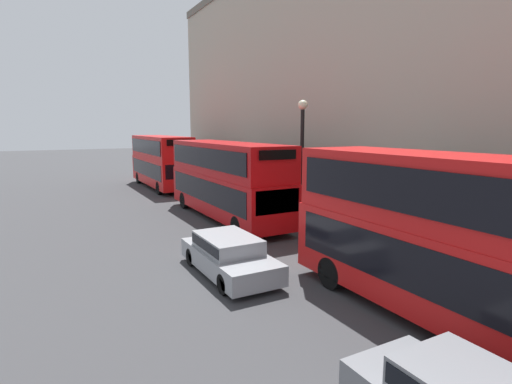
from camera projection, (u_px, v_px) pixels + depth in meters
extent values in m
cube|color=red|center=(472.00, 279.00, 9.45)|extent=(2.55, 10.75, 2.12)
cube|color=red|center=(480.00, 197.00, 9.13)|extent=(2.50, 10.54, 1.82)
cube|color=black|center=(473.00, 268.00, 9.41)|extent=(2.59, 9.89, 1.19)
cube|color=black|center=(480.00, 193.00, 9.12)|extent=(2.59, 9.89, 1.09)
cylinder|color=black|center=(331.00, 273.00, 12.34)|extent=(0.30, 1.00, 1.00)
cylinder|color=black|center=(384.00, 261.00, 13.40)|extent=(0.30, 1.00, 1.00)
cube|color=#B20C0F|center=(226.00, 193.00, 21.72)|extent=(2.55, 10.74, 2.10)
cube|color=#B20C0F|center=(226.00, 158.00, 21.42)|extent=(2.50, 10.53, 1.71)
cube|color=black|center=(226.00, 189.00, 21.68)|extent=(2.59, 9.89, 1.17)
cube|color=black|center=(226.00, 157.00, 21.40)|extent=(2.59, 9.89, 1.02)
cube|color=black|center=(278.00, 202.00, 17.02)|extent=(2.17, 0.06, 1.05)
cube|color=black|center=(278.00, 155.00, 16.70)|extent=(1.78, 0.06, 0.41)
cylinder|color=black|center=(238.00, 227.00, 18.06)|extent=(0.30, 1.00, 1.00)
cylinder|color=black|center=(280.00, 221.00, 19.12)|extent=(0.30, 1.00, 1.00)
cylinder|color=black|center=(184.00, 200.00, 24.60)|extent=(0.30, 1.00, 1.00)
cylinder|color=black|center=(218.00, 197.00, 25.67)|extent=(0.30, 1.00, 1.00)
cube|color=red|center=(161.00, 171.00, 32.99)|extent=(2.55, 10.09, 2.09)
cube|color=red|center=(160.00, 147.00, 32.68)|extent=(2.50, 9.89, 1.81)
cube|color=black|center=(161.00, 168.00, 32.95)|extent=(2.59, 9.29, 1.17)
cube|color=black|center=(160.00, 146.00, 32.66)|extent=(2.59, 9.29, 1.08)
cube|color=black|center=(180.00, 172.00, 28.57)|extent=(2.17, 0.06, 1.04)
cube|color=black|center=(179.00, 143.00, 28.24)|extent=(1.78, 0.06, 0.43)
cylinder|color=black|center=(159.00, 188.00, 29.61)|extent=(0.30, 1.00, 1.00)
cylinder|color=black|center=(188.00, 186.00, 30.67)|extent=(0.30, 1.00, 1.00)
cylinder|color=black|center=(139.00, 178.00, 35.59)|extent=(0.30, 1.00, 1.00)
cylinder|color=black|center=(164.00, 176.00, 36.65)|extent=(0.30, 1.00, 1.00)
cylinder|color=black|center=(440.00, 381.00, 7.37)|extent=(0.22, 0.64, 0.64)
cube|color=gray|center=(229.00, 260.00, 13.53)|extent=(1.88, 4.50, 0.65)
cube|color=gray|center=(228.00, 243.00, 13.54)|extent=(1.66, 2.48, 0.50)
cube|color=black|center=(228.00, 242.00, 13.54)|extent=(1.69, 2.35, 0.32)
cylinder|color=black|center=(224.00, 284.00, 11.92)|extent=(0.22, 0.64, 0.64)
cylinder|color=black|center=(272.00, 274.00, 12.71)|extent=(0.22, 0.64, 0.64)
cylinder|color=black|center=(192.00, 257.00, 14.42)|extent=(0.22, 0.64, 0.64)
cylinder|color=black|center=(233.00, 250.00, 15.21)|extent=(0.22, 0.64, 0.64)
cylinder|color=black|center=(302.00, 172.00, 18.76)|extent=(0.18, 0.18, 5.75)
sphere|color=beige|center=(303.00, 105.00, 18.27)|extent=(0.44, 0.44, 0.44)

